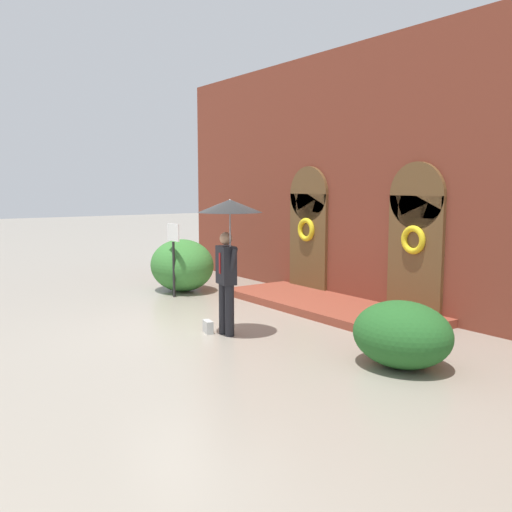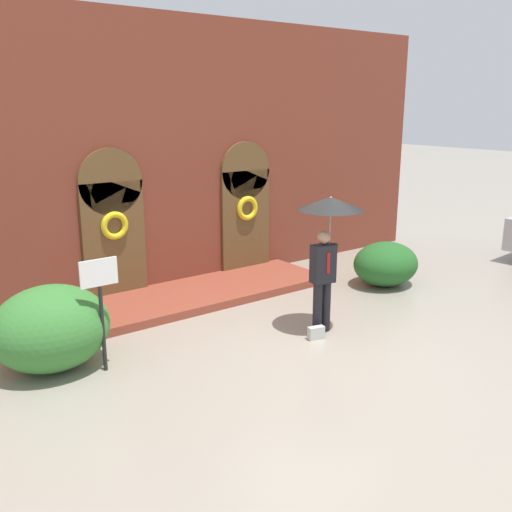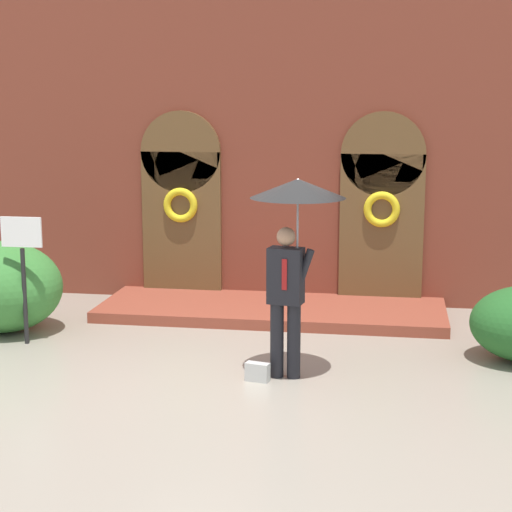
% 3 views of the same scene
% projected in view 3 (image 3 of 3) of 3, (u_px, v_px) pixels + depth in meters
% --- Properties ---
extents(ground_plane, '(80.00, 80.00, 0.00)m').
position_uv_depth(ground_plane, '(235.00, 381.00, 10.01)').
color(ground_plane, gray).
extents(building_facade, '(14.00, 2.30, 5.60)m').
position_uv_depth(building_facade, '(282.00, 134.00, 13.54)').
color(building_facade, brown).
rests_on(building_facade, ground).
extents(person_with_umbrella, '(1.10, 1.10, 2.36)m').
position_uv_depth(person_with_umbrella, '(295.00, 218.00, 9.77)').
color(person_with_umbrella, black).
rests_on(person_with_umbrella, ground).
extents(handbag, '(0.30, 0.18, 0.22)m').
position_uv_depth(handbag, '(257.00, 372.00, 9.98)').
color(handbag, '#B7B7B2').
rests_on(handbag, ground).
extents(sign_post, '(0.56, 0.06, 1.72)m').
position_uv_depth(sign_post, '(23.00, 259.00, 11.29)').
color(sign_post, black).
rests_on(sign_post, ground).
extents(shrub_left, '(1.74, 1.49, 1.28)m').
position_uv_depth(shrub_left, '(1.00, 287.00, 12.00)').
color(shrub_left, '#387A33').
rests_on(shrub_left, ground).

